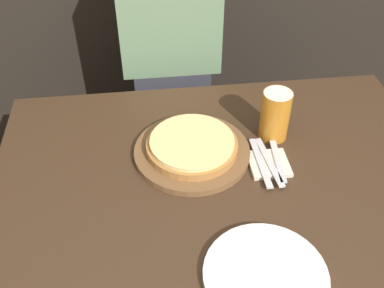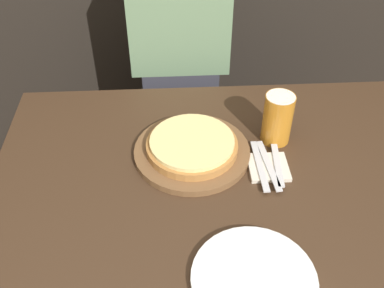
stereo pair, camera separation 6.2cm
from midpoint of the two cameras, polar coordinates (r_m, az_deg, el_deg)
dining_table at (r=1.52m, az=4.37°, el=-15.33°), size 1.27×0.95×0.76m
pizza_on_board at (r=1.29m, az=1.39°, el=-0.56°), size 0.33×0.33×0.06m
beer_glass at (r=1.33m, az=12.18°, el=3.39°), size 0.09×0.09×0.16m
dinner_plate at (r=1.04m, az=9.64°, el=-16.64°), size 0.28×0.28×0.02m
napkin_stack at (r=1.28m, az=11.05°, el=-2.95°), size 0.11×0.11×0.01m
fork at (r=1.27m, az=10.00°, el=-2.73°), size 0.02×0.20×0.00m
dinner_knife at (r=1.27m, az=11.10°, el=-2.68°), size 0.04×0.20×0.00m
spoon at (r=1.28m, az=12.19°, el=-2.62°), size 0.03×0.17×0.00m
diner_person at (r=1.80m, az=-0.51°, el=8.27°), size 0.36×0.20×1.35m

